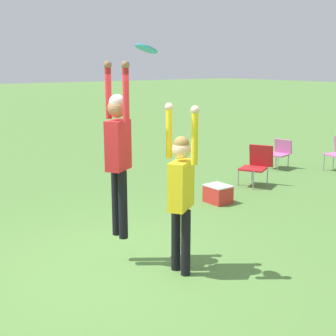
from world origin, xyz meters
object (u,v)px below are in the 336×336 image
at_px(person_jumping, 118,145).
at_px(person_defending, 181,186).
at_px(cooler_box, 218,194).
at_px(camping_chair_3, 257,163).
at_px(frisbee, 146,49).
at_px(camping_chair_5, 280,152).

distance_m(person_jumping, person_defending, 0.98).
bearing_deg(cooler_box, camping_chair_3, 106.05).
distance_m(person_jumping, cooler_box, 3.52).
distance_m(person_defending, camping_chair_3, 4.80).
relative_size(frisbee, camping_chair_5, 0.36).
distance_m(frisbee, camping_chair_3, 5.54).
bearing_deg(person_jumping, frisbee, -116.77).
bearing_deg(person_defending, camping_chair_5, 177.91).
xyz_separation_m(person_jumping, frisbee, (0.59, 0.05, 1.19)).
relative_size(person_defending, camping_chair_5, 2.90).
height_order(person_jumping, camping_chair_3, person_jumping).
relative_size(person_jumping, camping_chair_5, 3.08).
height_order(frisbee, cooler_box, frisbee).
distance_m(frisbee, camping_chair_5, 7.38).
height_order(person_defending, camping_chair_5, person_defending).
bearing_deg(person_defending, frisbee, -51.49).
xyz_separation_m(person_defending, cooler_box, (-1.99, 2.51, -0.97)).
bearing_deg(camping_chair_3, person_jumping, 84.62).
bearing_deg(person_jumping, camping_chair_3, -10.70).
relative_size(frisbee, cooler_box, 0.56).
relative_size(person_defending, frisbee, 8.14).
bearing_deg(cooler_box, camping_chair_5, 110.98).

